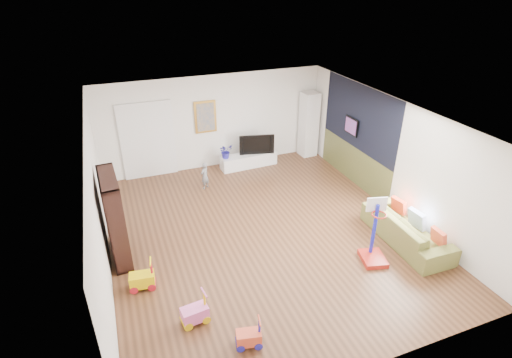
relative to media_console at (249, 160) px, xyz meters
name	(u,v)px	position (x,y,z in m)	size (l,w,h in m)	color
floor	(262,232)	(-0.88, -3.30, -0.20)	(6.50, 7.50, 0.00)	brown
ceiling	(263,117)	(-0.88, -3.30, 2.50)	(6.50, 7.50, 0.00)	white
wall_back	(214,122)	(-0.88, 0.45, 1.15)	(6.50, 0.00, 2.70)	white
wall_front	(370,303)	(-0.88, -7.05, 1.15)	(6.50, 0.00, 2.70)	silver
wall_left	(98,209)	(-4.13, -3.30, 1.15)	(0.00, 7.50, 2.70)	silver
wall_right	(391,156)	(2.37, -3.30, 1.15)	(0.00, 7.50, 2.70)	silver
navy_accent	(359,117)	(2.35, -1.90, 1.65)	(0.01, 3.20, 1.70)	black
olive_wainscot	(353,164)	(2.35, -1.90, 0.30)	(0.01, 3.20, 1.00)	brown
doorway	(148,141)	(-2.78, 0.41, 0.85)	(1.45, 0.06, 2.10)	white
painting_back	(205,117)	(-1.13, 0.41, 1.35)	(0.62, 0.06, 0.92)	gold
artwork_right	(351,126)	(2.29, -1.70, 1.35)	(0.04, 0.56, 0.46)	#7F3F8C
media_console	(249,160)	(0.00, 0.00, 0.00)	(1.69, 0.42, 0.39)	white
tall_cabinet	(309,125)	(2.03, 0.16, 0.80)	(0.47, 0.47, 2.00)	white
bookshelf	(115,218)	(-3.89, -3.01, 0.71)	(0.33, 1.24, 1.82)	black
sofa	(407,229)	(1.86, -4.72, 0.12)	(2.18, 0.85, 0.64)	olive
basketball_hoop	(377,233)	(0.83, -5.02, 0.48)	(0.47, 0.57, 1.36)	#AD2116
ride_on_yellow	(141,275)	(-3.59, -4.14, 0.10)	(0.44, 0.28, 0.59)	yellow
ride_on_orange	(249,333)	(-2.21, -6.04, 0.06)	(0.39, 0.24, 0.52)	#D6492C
ride_on_pink	(194,309)	(-2.88, -5.29, 0.09)	(0.43, 0.27, 0.58)	pink
child	(205,176)	(-1.55, -0.85, 0.17)	(0.27, 0.18, 0.74)	slate
tv	(256,143)	(0.26, 0.02, 0.49)	(1.02, 0.14, 0.59)	black
vase_plant	(226,151)	(-0.70, -0.01, 0.41)	(0.38, 0.33, 0.43)	#24209A
pillow_left	(439,237)	(2.06, -5.37, 0.30)	(0.09, 0.35, 0.35)	#CF482D
pillow_center	(417,219)	(2.11, -4.70, 0.30)	(0.11, 0.41, 0.41)	white
pillow_right	(399,206)	(2.10, -4.11, 0.30)	(0.10, 0.36, 0.36)	#B72E19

